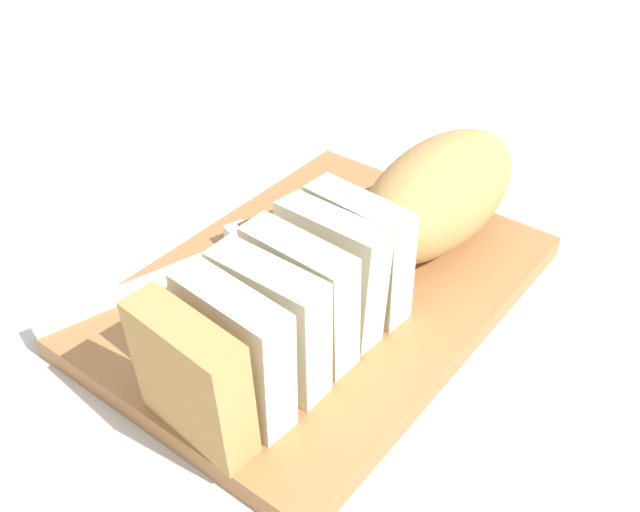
# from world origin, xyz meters

# --- Properties ---
(ground_plane) EXTENTS (3.00, 3.00, 0.00)m
(ground_plane) POSITION_xyz_m (0.00, 0.00, 0.00)
(ground_plane) COLOR beige
(cutting_board) EXTENTS (0.39, 0.29, 0.02)m
(cutting_board) POSITION_xyz_m (0.00, 0.00, 0.01)
(cutting_board) COLOR #9E6B3D
(cutting_board) RESTS_ON ground_plane
(bread_loaf) EXTENTS (0.42, 0.13, 0.10)m
(bread_loaf) POSITION_xyz_m (-0.02, 0.04, 0.07)
(bread_loaf) COLOR tan
(bread_loaf) RESTS_ON cutting_board
(bread_knife) EXTENTS (0.24, 0.10, 0.02)m
(bread_knife) POSITION_xyz_m (0.00, -0.09, 0.03)
(bread_knife) COLOR silver
(bread_knife) RESTS_ON cutting_board
(crumb_near_knife) EXTENTS (0.01, 0.01, 0.01)m
(crumb_near_knife) POSITION_xyz_m (0.05, 0.00, 0.02)
(crumb_near_knife) COLOR tan
(crumb_near_knife) RESTS_ON cutting_board
(crumb_near_loaf) EXTENTS (0.00, 0.00, 0.00)m
(crumb_near_loaf) POSITION_xyz_m (0.02, 0.00, 0.02)
(crumb_near_loaf) COLOR tan
(crumb_near_loaf) RESTS_ON cutting_board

